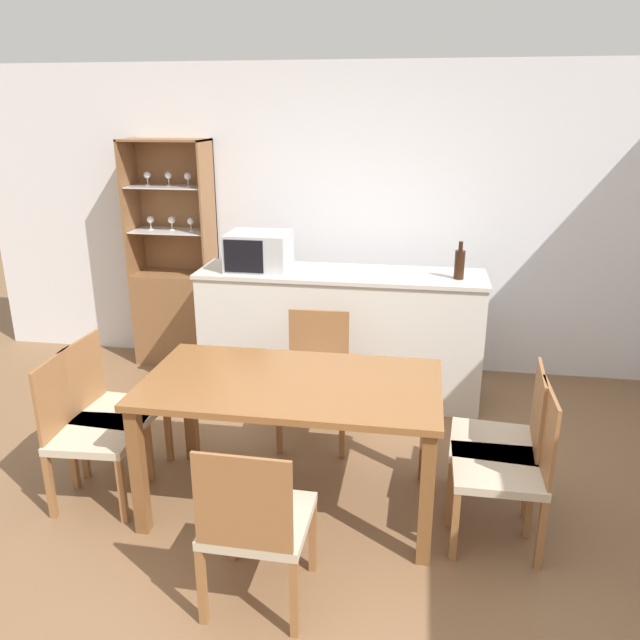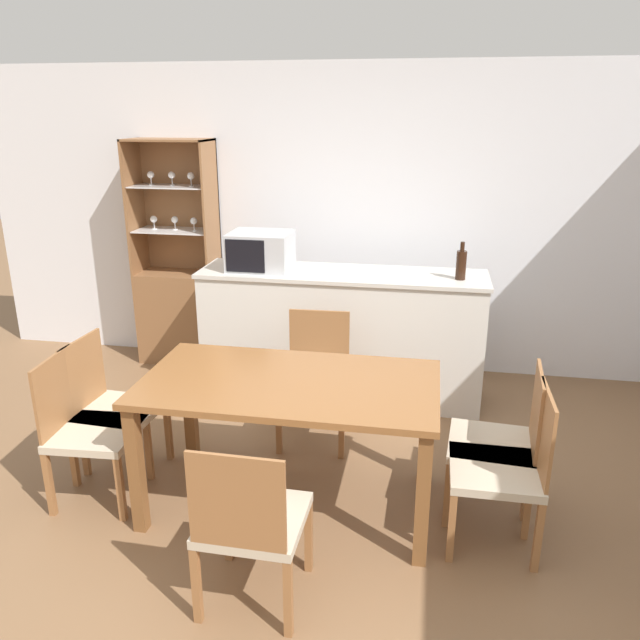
% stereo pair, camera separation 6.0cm
% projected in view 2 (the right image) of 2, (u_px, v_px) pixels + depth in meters
% --- Properties ---
extents(ground_plane, '(18.00, 18.00, 0.00)m').
position_uv_depth(ground_plane, '(298.00, 553.00, 3.23)').
color(ground_plane, brown).
extents(wall_back, '(6.80, 0.06, 2.55)m').
position_uv_depth(wall_back, '(362.00, 222.00, 5.27)').
color(wall_back, silver).
rests_on(wall_back, ground_plane).
extents(kitchen_counter, '(2.18, 0.57, 1.01)m').
position_uv_depth(kitchen_counter, '(341.00, 335.00, 4.87)').
color(kitchen_counter, silver).
rests_on(kitchen_counter, ground_plane).
extents(display_cabinet, '(0.70, 0.37, 1.95)m').
position_uv_depth(display_cabinet, '(180.00, 299.00, 5.58)').
color(display_cabinet, brown).
rests_on(display_cabinet, ground_plane).
extents(dining_table, '(1.62, 0.88, 0.78)m').
position_uv_depth(dining_table, '(290.00, 398.00, 3.43)').
color(dining_table, brown).
rests_on(dining_table, ground_plane).
extents(dining_chair_side_left_far, '(0.48, 0.48, 0.87)m').
position_uv_depth(dining_chair_side_left_far, '(112.00, 408.00, 3.83)').
color(dining_chair_side_left_far, '#C1B299').
rests_on(dining_chair_side_left_far, ground_plane).
extents(dining_chair_side_right_far, '(0.49, 0.49, 0.87)m').
position_uv_depth(dining_chair_side_right_far, '(500.00, 442.00, 3.43)').
color(dining_chair_side_right_far, '#C1B299').
rests_on(dining_chair_side_right_far, ground_plane).
extents(dining_chair_head_far, '(0.47, 0.47, 0.87)m').
position_uv_depth(dining_chair_head_far, '(316.00, 379.00, 4.24)').
color(dining_chair_head_far, '#C1B299').
rests_on(dining_chair_head_far, ground_plane).
extents(dining_chair_side_left_near, '(0.48, 0.48, 0.87)m').
position_uv_depth(dining_chair_side_left_near, '(88.00, 429.00, 3.57)').
color(dining_chair_side_left_near, '#C1B299').
rests_on(dining_chair_side_left_near, ground_plane).
extents(dining_chair_side_right_near, '(0.46, 0.46, 0.87)m').
position_uv_depth(dining_chair_side_right_near, '(505.00, 468.00, 3.19)').
color(dining_chair_side_right_near, '#C1B299').
rests_on(dining_chair_side_right_near, ground_plane).
extents(dining_chair_head_near, '(0.46, 0.46, 0.87)m').
position_uv_depth(dining_chair_head_near, '(251.00, 522.00, 2.77)').
color(dining_chair_head_near, '#C1B299').
rests_on(dining_chair_head_near, ground_plane).
extents(microwave, '(0.46, 0.40, 0.28)m').
position_uv_depth(microwave, '(261.00, 251.00, 4.76)').
color(microwave, '#B7BABF').
rests_on(microwave, kitchen_counter).
extents(wine_bottle, '(0.07, 0.07, 0.28)m').
position_uv_depth(wine_bottle, '(461.00, 264.00, 4.48)').
color(wine_bottle, black).
rests_on(wine_bottle, kitchen_counter).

